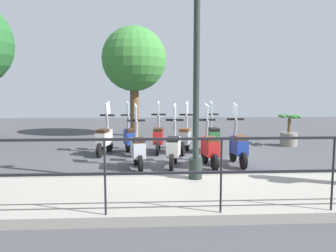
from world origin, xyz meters
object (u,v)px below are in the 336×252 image
Objects in this scene: scooter_near_3 at (138,149)px; lamp_post_near at (196,73)px; scooter_near_1 at (210,147)px; scooter_far_1 at (185,137)px; tree_distant at (134,60)px; scooter_far_3 at (130,138)px; scooter_near_2 at (174,148)px; scooter_near_0 at (238,146)px; scooter_far_0 at (213,137)px; scooter_far_4 at (105,138)px; potted_palm at (289,133)px; scooter_far_2 at (158,137)px.

lamp_post_near is at bearing -151.27° from scooter_near_3.
scooter_far_1 is at bearing 6.62° from scooter_near_1.
tree_distant reaches higher than scooter_far_3.
scooter_near_0 is at bearing -75.88° from scooter_near_2.
scooter_far_0 is (-3.89, -2.52, -2.62)m from tree_distant.
scooter_near_1 is at bearing -19.79° from lamp_post_near.
lamp_post_near is at bearing -134.04° from scooter_far_4.
scooter_far_3 is at bearing 91.42° from scooter_far_0.
potted_palm is 0.69× the size of scooter_far_1.
scooter_far_0 is at bearing -25.70° from scooter_near_2.
lamp_post_near reaches higher than scooter_near_3.
scooter_far_3 is at bearing -73.27° from scooter_far_4.
lamp_post_near reaches higher than scooter_near_0.
scooter_near_0 and scooter_far_4 have the same top height.
tree_distant is 4.19× the size of potted_palm.
scooter_far_4 is at bearing 34.04° from lamp_post_near.
scooter_near_3 and scooter_far_4 have the same top height.
scooter_near_1 is (-2.92, 3.22, 0.04)m from potted_palm.
lamp_post_near is 2.35m from scooter_near_2.
scooter_near_3 is 2.05m from scooter_far_2.
tree_distant reaches higher than scooter_near_1.
scooter_far_4 is at bearing 102.16° from scooter_far_2.
scooter_near_2 is 2.07m from scooter_far_3.
tree_distant is at bearing -6.20° from scooter_near_3.
scooter_near_0 is 1.74m from scooter_far_0.
scooter_far_0 is 2.46m from scooter_far_3.
scooter_near_0 is at bearing -153.24° from tree_distant.
scooter_far_2 is (-3.85, -0.88, -2.62)m from tree_distant.
tree_distant is 6.57m from potted_palm.
scooter_near_0 is at bearing -84.68° from scooter_near_1.
potted_palm is at bearing -68.45° from scooter_near_3.
scooter_near_1 is at bearing -145.65° from scooter_far_3.
scooter_near_3 is 1.00× the size of scooter_far_4.
scooter_near_3 is 1.00× the size of scooter_far_0.
scooter_far_0 is at bearing -74.93° from scooter_far_4.
scooter_near_2 is 2.26m from scooter_far_0.
scooter_far_1 is 2.35m from scooter_far_4.
scooter_far_3 is (-0.11, 2.46, 0.00)m from scooter_far_0.
scooter_near_1 is (-0.15, 0.74, 0.00)m from scooter_near_0.
scooter_near_2 is at bearing 91.44° from scooter_near_0.
scooter_far_2 is at bearing 19.75° from scooter_near_2.
scooter_far_4 is at bearing 80.04° from scooter_far_3.
scooter_near_2 is at bearing -161.05° from scooter_far_3.
scooter_far_0 is (1.83, -1.31, 0.00)m from scooter_near_2.
scooter_near_2 and scooter_far_1 have the same top height.
tree_distant is 4.78m from scooter_far_3.
lamp_post_near reaches higher than scooter_near_1.
scooter_far_2 is 1.57m from scooter_far_4.
lamp_post_near is at bearing -165.15° from scooter_far_2.
lamp_post_near reaches higher than potted_palm.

